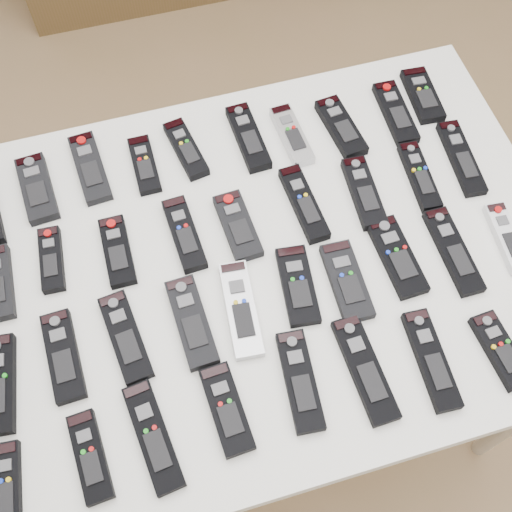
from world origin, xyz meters
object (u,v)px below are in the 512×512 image
object	(u,v)px
remote_15	(304,204)
remote_35	(431,360)
remote_1	(37,189)
remote_17	(419,176)
remote_9	(422,95)
remote_13	(184,234)
remote_8	(396,113)
remote_23	(241,309)
remote_7	(341,127)
remote_25	(347,281)
remote_11	(51,260)
remote_14	(238,226)
remote_26	(397,257)
remote_28	(507,238)
remote_34	(365,369)
remote_5	(248,137)
remote_20	(63,356)
remote_29	(8,486)
remote_6	(292,135)
remote_21	(126,337)
remote_27	(453,251)
remote_33	(300,381)
remote_36	(500,350)
remote_3	(144,165)
remote_2	(90,168)
remote_24	(298,285)
remote_31	(153,436)
remote_18	(461,158)
table	(256,274)
remote_30	(90,457)
remote_22	(192,322)
remote_16	(364,193)
remote_4	(186,149)
remote_12	(117,251)
remote_32	(227,409)

from	to	relation	value
remote_15	remote_35	distance (m)	0.40
remote_1	remote_17	distance (m)	0.81
remote_9	remote_13	distance (m)	0.65
remote_8	remote_23	bearing A→B (deg)	-139.35
remote_7	remote_1	bearing A→B (deg)	172.01
remote_15	remote_25	xyz separation A→B (m)	(0.02, -0.19, -0.00)
remote_11	remote_35	distance (m)	0.75
remote_14	remote_25	size ratio (longest dim) A/B	0.94
remote_26	remote_28	xyz separation A→B (m)	(0.23, -0.02, 0.00)
remote_9	remote_34	bearing A→B (deg)	-117.95
remote_23	remote_5	bearing A→B (deg)	77.39
remote_20	remote_29	world-z (taller)	same
remote_6	remote_21	xyz separation A→B (m)	(-0.44, -0.36, -0.00)
remote_25	remote_8	bearing A→B (deg)	57.67
remote_29	remote_6	bearing A→B (deg)	45.00
remote_6	remote_11	size ratio (longest dim) A/B	1.14
remote_27	remote_14	bearing A→B (deg)	156.32
remote_33	remote_36	size ratio (longest dim) A/B	1.25
remote_27	remote_3	bearing A→B (deg)	145.43
remote_2	remote_29	bearing A→B (deg)	-115.53
remote_3	remote_27	size ratio (longest dim) A/B	0.75
remote_5	remote_24	xyz separation A→B (m)	(-0.01, -0.37, -0.00)
remote_3	remote_20	xyz separation A→B (m)	(-0.23, -0.38, 0.00)
remote_8	remote_35	xyz separation A→B (m)	(-0.16, -0.56, 0.00)
remote_3	remote_26	distance (m)	0.57
remote_15	remote_31	distance (m)	0.55
remote_11	remote_15	xyz separation A→B (m)	(0.52, -0.02, 0.00)
remote_17	remote_18	bearing A→B (deg)	14.83
remote_28	remote_31	size ratio (longest dim) A/B	0.81
remote_6	remote_35	bearing A→B (deg)	-84.40
remote_17	remote_7	bearing A→B (deg)	128.29
table	remote_31	size ratio (longest dim) A/B	6.37
remote_20	remote_34	xyz separation A→B (m)	(0.52, -0.18, -0.00)
remote_18	remote_31	distance (m)	0.86
remote_7	remote_21	bearing A→B (deg)	-153.26
remote_21	remote_28	size ratio (longest dim) A/B	1.14
remote_8	remote_30	distance (m)	0.96
remote_13	remote_35	bearing A→B (deg)	-49.03
remote_3	remote_5	distance (m)	0.24
remote_14	remote_18	size ratio (longest dim) A/B	0.81
remote_21	table	bearing A→B (deg)	11.24
remote_22	remote_35	bearing A→B (deg)	-28.09
remote_16	remote_21	xyz separation A→B (m)	(-0.54, -0.18, -0.00)
remote_25	remote_26	world-z (taller)	remote_25
remote_4	remote_11	xyz separation A→B (m)	(-0.32, -0.19, 0.00)
remote_12	remote_34	xyz separation A→B (m)	(0.39, -0.37, 0.00)
remote_35	remote_36	size ratio (longest dim) A/B	1.29
remote_30	remote_32	world-z (taller)	remote_32
remote_4	remote_8	distance (m)	0.48
remote_20	remote_12	bearing A→B (deg)	52.25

